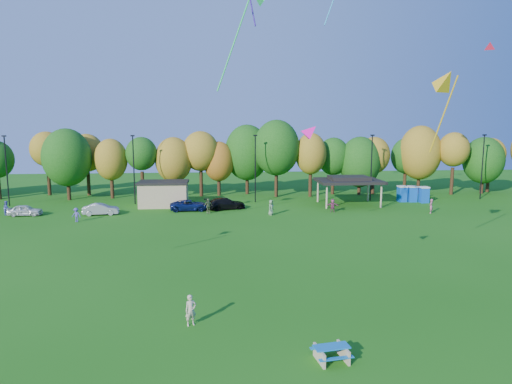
{
  "coord_description": "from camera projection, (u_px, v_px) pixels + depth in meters",
  "views": [
    {
      "loc": [
        -3.24,
        -20.72,
        10.43
      ],
      "look_at": [
        -0.89,
        6.0,
        6.46
      ],
      "focal_mm": 32.0,
      "sensor_mm": 36.0,
      "label": 1
    }
  ],
  "objects": [
    {
      "name": "utility_building",
      "position": [
        164.0,
        194.0,
        58.57
      ],
      "size": [
        6.3,
        4.3,
        3.25
      ],
      "color": "tan",
      "rests_on": "ground"
    },
    {
      "name": "porta_potties",
      "position": [
        413.0,
        194.0,
        61.83
      ],
      "size": [
        3.75,
        2.19,
        2.18
      ],
      "color": "#0E4EB8",
      "rests_on": "ground"
    },
    {
      "name": "car_a",
      "position": [
        25.0,
        210.0,
        52.54
      ],
      "size": [
        3.79,
        1.61,
        1.28
      ],
      "primitive_type": "imported",
      "rotation": [
        0.0,
        0.0,
        1.6
      ],
      "color": "silver",
      "rests_on": "ground"
    },
    {
      "name": "lamp_posts",
      "position": [
        255.0,
        166.0,
        61.1
      ],
      "size": [
        64.5,
        0.25,
        9.09
      ],
      "color": "black",
      "rests_on": "ground"
    },
    {
      "name": "pavilion",
      "position": [
        349.0,
        180.0,
        59.43
      ],
      "size": [
        8.2,
        6.2,
        3.77
      ],
      "color": "tan",
      "rests_on": "ground"
    },
    {
      "name": "picnic_table",
      "position": [
        331.0,
        352.0,
        20.28
      ],
      "size": [
        1.77,
        1.54,
        0.69
      ],
      "rotation": [
        0.0,
        0.0,
        0.15
      ],
      "color": "tan",
      "rests_on": "ground"
    },
    {
      "name": "car_c",
      "position": [
        190.0,
        205.0,
        55.69
      ],
      "size": [
        4.84,
        2.41,
        1.32
      ],
      "primitive_type": "imported",
      "rotation": [
        0.0,
        0.0,
        1.62
      ],
      "color": "#0D1B53",
      "rests_on": "ground"
    },
    {
      "name": "far_person_2",
      "position": [
        333.0,
        206.0,
        54.7
      ],
      "size": [
        1.55,
        0.7,
        1.61
      ],
      "primitive_type": "imported",
      "rotation": [
        0.0,
        0.0,
        6.13
      ],
      "color": "#933D61",
      "rests_on": "ground"
    },
    {
      "name": "far_person_3",
      "position": [
        7.0,
        208.0,
        53.01
      ],
      "size": [
        0.77,
        0.91,
        1.66
      ],
      "primitive_type": "imported",
      "rotation": [
        0.0,
        0.0,
        1.76
      ],
      "color": "#525BB5",
      "rests_on": "ground"
    },
    {
      "name": "kite_9",
      "position": [
        445.0,
        81.0,
        29.53
      ],
      "size": [
        2.28,
        3.43,
        5.63
      ],
      "color": "gold"
    },
    {
      "name": "ground",
      "position": [
        285.0,
        340.0,
        22.23
      ],
      "size": [
        160.0,
        160.0,
        0.0
      ],
      "primitive_type": "plane",
      "color": "#19600F",
      "rests_on": "ground"
    },
    {
      "name": "far_person_0",
      "position": [
        76.0,
        215.0,
        49.21
      ],
      "size": [
        1.1,
        0.78,
        1.54
      ],
      "primitive_type": "imported",
      "rotation": [
        0.0,
        0.0,
        6.05
      ],
      "color": "#52469B",
      "rests_on": "ground"
    },
    {
      "name": "kite_flyer",
      "position": [
        191.0,
        310.0,
        23.8
      ],
      "size": [
        0.71,
        0.6,
        1.65
      ],
      "primitive_type": "imported",
      "rotation": [
        0.0,
        0.0,
        0.41
      ],
      "color": "beige",
      "rests_on": "ground"
    },
    {
      "name": "far_person_4",
      "position": [
        208.0,
        206.0,
        53.91
      ],
      "size": [
        1.15,
        0.89,
        1.82
      ],
      "primitive_type": "imported",
      "rotation": [
        0.0,
        0.0,
        0.48
      ],
      "color": "#677A4B",
      "rests_on": "ground"
    },
    {
      "name": "far_person_5",
      "position": [
        431.0,
        206.0,
        54.06
      ],
      "size": [
        0.66,
        0.74,
        1.7
      ],
      "primitive_type": "imported",
      "rotation": [
        0.0,
        0.0,
        4.21
      ],
      "color": "#CD6085",
      "rests_on": "ground"
    },
    {
      "name": "car_d",
      "position": [
        225.0,
        204.0,
        56.51
      ],
      "size": [
        5.42,
        3.57,
        1.46
      ],
      "primitive_type": "imported",
      "rotation": [
        0.0,
        0.0,
        1.9
      ],
      "color": "black",
      "rests_on": "ground"
    },
    {
      "name": "far_person_1",
      "position": [
        271.0,
        208.0,
        52.89
      ],
      "size": [
        0.98,
        1.04,
        1.78
      ],
      "primitive_type": "imported",
      "rotation": [
        0.0,
        0.0,
        0.92
      ],
      "color": "#6C8E61",
      "rests_on": "ground"
    },
    {
      "name": "kite_14",
      "position": [
        311.0,
        131.0,
        22.93
      ],
      "size": [
        1.09,
        0.83,
        1.04
      ],
      "color": "#FE0E9B"
    },
    {
      "name": "car_b",
      "position": [
        101.0,
        209.0,
        53.04
      ],
      "size": [
        4.18,
        1.84,
        1.34
      ],
      "primitive_type": "imported",
      "rotation": [
        0.0,
        0.0,
        1.68
      ],
      "color": "#9B9AA0",
      "rests_on": "ground"
    },
    {
      "name": "kite_11",
      "position": [
        490.0,
        45.0,
        43.26
      ],
      "size": [
        1.64,
        1.75,
        1.43
      ],
      "color": "red"
    },
    {
      "name": "tree_line",
      "position": [
        231.0,
        156.0,
        66.12
      ],
      "size": [
        93.57,
        10.55,
        11.15
      ],
      "color": "black",
      "rests_on": "ground"
    }
  ]
}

